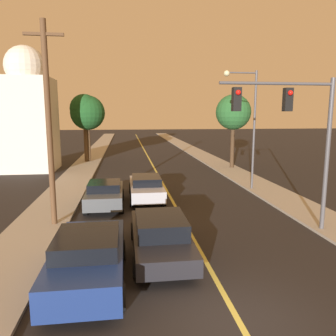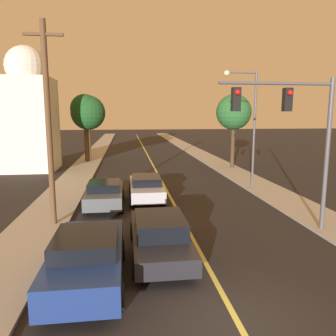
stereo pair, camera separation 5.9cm
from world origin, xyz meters
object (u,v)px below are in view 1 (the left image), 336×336
(utility_pole_left, at_px, (49,122))
(tree_right_near, at_px, (233,113))
(tree_left_far, at_px, (88,113))
(streetlamp_right, at_px, (247,114))
(domed_building_left, at_px, (28,113))
(car_near_lane_second, at_px, (146,187))
(car_outer_lane_front, at_px, (88,257))
(car_outer_lane_second, at_px, (105,194))
(car_near_lane_front, at_px, (161,235))
(traffic_signal_mast, at_px, (295,123))
(tree_left_near, at_px, (85,109))

(utility_pole_left, bearing_deg, tree_right_near, 47.52)
(tree_left_far, bearing_deg, tree_right_near, -23.77)
(streetlamp_right, relative_size, domed_building_left, 0.70)
(car_near_lane_second, xyz_separation_m, streetlamp_right, (6.48, 1.46, 4.14))
(car_outer_lane_front, bearing_deg, tree_left_far, 95.85)
(streetlamp_right, bearing_deg, car_outer_lane_second, -162.29)
(car_near_lane_second, bearing_deg, tree_left_far, 107.17)
(utility_pole_left, bearing_deg, car_near_lane_front, -40.06)
(car_near_lane_second, height_order, tree_right_near, tree_right_near)
(car_near_lane_front, height_order, tree_right_near, tree_right_near)
(streetlamp_right, bearing_deg, car_outer_lane_front, -128.98)
(car_near_lane_front, distance_m, car_near_lane_second, 7.71)
(tree_right_near, bearing_deg, traffic_signal_mast, -100.17)
(car_outer_lane_second, height_order, tree_left_far, tree_left_far)
(traffic_signal_mast, bearing_deg, utility_pole_left, 167.85)
(car_outer_lane_second, relative_size, streetlamp_right, 0.56)
(car_near_lane_front, height_order, car_outer_lane_front, car_outer_lane_front)
(car_outer_lane_front, distance_m, tree_left_far, 25.51)
(tree_right_near, distance_m, domed_building_left, 17.83)
(car_near_lane_second, height_order, domed_building_left, domed_building_left)
(car_outer_lane_second, distance_m, traffic_signal_mast, 9.95)
(car_near_lane_front, xyz_separation_m, car_outer_lane_front, (-2.28, -1.65, 0.06))
(tree_left_near, bearing_deg, tree_left_far, 30.24)
(tree_left_near, relative_size, tree_right_near, 1.04)
(traffic_signal_mast, height_order, tree_right_near, tree_right_near)
(car_near_lane_second, distance_m, tree_right_near, 13.62)
(streetlamp_right, bearing_deg, car_near_lane_second, -167.30)
(streetlamp_right, height_order, tree_left_near, streetlamp_right)
(car_near_lane_front, bearing_deg, car_near_lane_second, 90.00)
(car_near_lane_second, xyz_separation_m, tree_right_near, (8.40, 9.83, 4.28))
(car_outer_lane_front, bearing_deg, tree_left_near, 96.50)
(streetlamp_right, bearing_deg, tree_right_near, 77.05)
(car_near_lane_second, bearing_deg, car_outer_lane_second, -149.60)
(traffic_signal_mast, height_order, tree_left_near, tree_left_near)
(utility_pole_left, relative_size, tree_left_far, 1.29)
(car_near_lane_front, distance_m, streetlamp_right, 11.96)
(tree_left_near, bearing_deg, car_outer_lane_front, -83.50)
(traffic_signal_mast, xyz_separation_m, tree_left_far, (-10.37, 21.86, 0.47))
(utility_pole_left, distance_m, tree_right_near, 18.86)
(utility_pole_left, bearing_deg, tree_left_near, 92.29)
(car_outer_lane_front, xyz_separation_m, car_outer_lane_second, (0.00, 8.03, -0.08))
(tree_left_far, height_order, domed_building_left, domed_building_left)
(car_near_lane_second, xyz_separation_m, tree_left_far, (-4.84, 15.67, 4.27))
(tree_right_near, bearing_deg, utility_pole_left, -132.48)
(car_outer_lane_second, xyz_separation_m, utility_pole_left, (-2.05, -2.74, 3.83))
(car_near_lane_front, relative_size, tree_left_far, 0.75)
(car_near_lane_front, height_order, utility_pole_left, utility_pole_left)
(car_near_lane_second, distance_m, tree_left_near, 16.97)
(streetlamp_right, bearing_deg, tree_left_far, 128.55)
(car_outer_lane_front, relative_size, car_outer_lane_second, 1.13)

